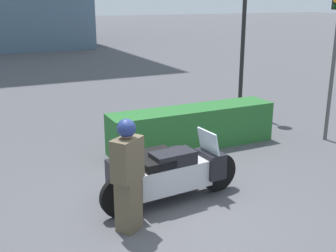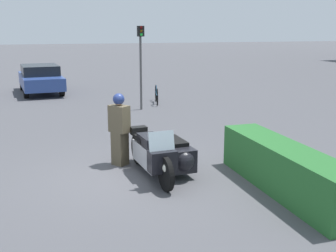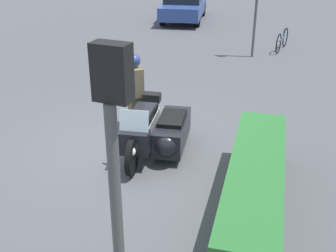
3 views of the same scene
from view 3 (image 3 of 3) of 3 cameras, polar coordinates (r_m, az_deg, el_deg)
ground_plane at (r=8.95m, az=-4.46°, el=-2.49°), size 160.00×160.00×0.00m
police_motorcycle at (r=8.42m, az=-1.43°, el=-0.66°), size 2.60×1.15×1.17m
officer_rider at (r=9.34m, az=-4.46°, el=4.83°), size 0.55×0.50×1.72m
hedge_bush_curbside at (r=6.73m, az=11.58°, el=-8.55°), size 3.97×0.81×0.94m
traffic_light_near at (r=3.25m, az=-6.81°, el=-9.99°), size 0.22×0.28×3.49m
parked_car_background at (r=21.45m, az=2.19°, el=16.05°), size 4.59×2.24×1.40m
bicycle_parked at (r=16.62m, az=15.19°, el=11.14°), size 1.77×0.42×0.78m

